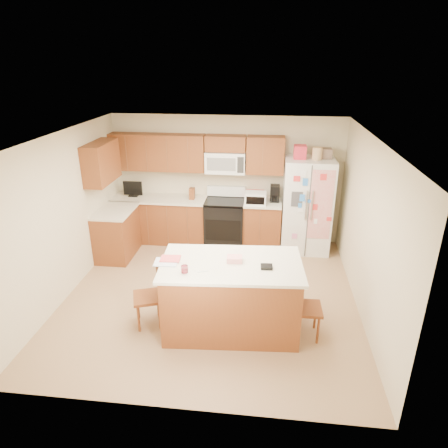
# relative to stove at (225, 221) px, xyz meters

# --- Properties ---
(ground) EXTENTS (4.50, 4.50, 0.00)m
(ground) POSITION_rel_stove_xyz_m (0.00, -1.94, -0.47)
(ground) COLOR #94754D
(ground) RESTS_ON ground
(room_shell) EXTENTS (4.60, 4.60, 2.52)m
(room_shell) POSITION_rel_stove_xyz_m (0.00, -1.94, 0.97)
(room_shell) COLOR beige
(room_shell) RESTS_ON ground
(cabinetry) EXTENTS (3.36, 1.56, 2.15)m
(cabinetry) POSITION_rel_stove_xyz_m (-0.98, -0.15, 0.44)
(cabinetry) COLOR brown
(cabinetry) RESTS_ON ground
(stove) EXTENTS (0.76, 0.65, 1.13)m
(stove) POSITION_rel_stove_xyz_m (0.00, 0.00, 0.00)
(stove) COLOR black
(stove) RESTS_ON ground
(refrigerator) EXTENTS (0.90, 0.79, 2.04)m
(refrigerator) POSITION_rel_stove_xyz_m (1.57, -0.06, 0.45)
(refrigerator) COLOR white
(refrigerator) RESTS_ON ground
(island) EXTENTS (1.97, 1.20, 1.10)m
(island) POSITION_rel_stove_xyz_m (0.40, -2.71, 0.04)
(island) COLOR brown
(island) RESTS_ON ground
(windsor_chair_left) EXTENTS (0.49, 0.50, 0.93)m
(windsor_chair_left) POSITION_rel_stove_xyz_m (-0.74, -2.75, -0.04)
(windsor_chair_left) COLOR brown
(windsor_chair_left) RESTS_ON ground
(windsor_chair_back) EXTENTS (0.56, 0.55, 1.01)m
(windsor_chair_back) POSITION_rel_stove_xyz_m (0.47, -2.14, 0.00)
(windsor_chair_back) COLOR brown
(windsor_chair_back) RESTS_ON ground
(windsor_chair_right) EXTENTS (0.38, 0.40, 0.92)m
(windsor_chair_right) POSITION_rel_stove_xyz_m (1.39, -2.76, -0.04)
(windsor_chair_right) COLOR brown
(windsor_chair_right) RESTS_ON ground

